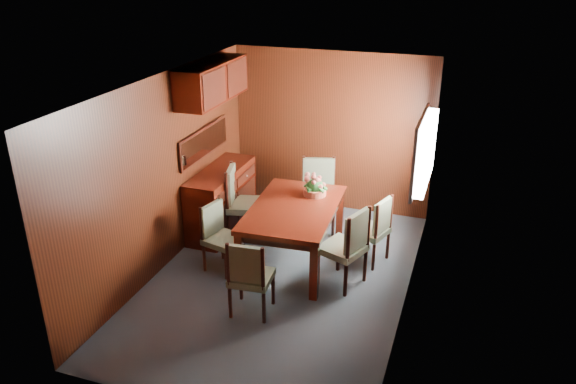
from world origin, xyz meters
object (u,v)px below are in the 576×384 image
at_px(chair_left_near, 219,233).
at_px(chair_head, 249,274).
at_px(sideboard, 222,200).
at_px(chair_right_near, 348,244).
at_px(flower_centerpiece, 315,184).
at_px(dining_table, 294,215).

relative_size(chair_left_near, chair_head, 0.95).
bearing_deg(sideboard, chair_head, -56.82).
distance_m(chair_left_near, chair_head, 1.10).
distance_m(chair_right_near, chair_head, 1.27).
height_order(chair_right_near, flower_centerpiece, flower_centerpiece).
bearing_deg(sideboard, flower_centerpiece, -4.86).
xyz_separation_m(sideboard, chair_left_near, (0.43, -0.99, 0.04)).
distance_m(sideboard, chair_head, 2.14).
relative_size(chair_right_near, flower_centerpiece, 3.22).
distance_m(chair_left_near, chair_right_near, 1.62).
bearing_deg(sideboard, dining_table, -23.43).
bearing_deg(chair_right_near, dining_table, 88.29).
bearing_deg(chair_left_near, dining_table, 131.40).
bearing_deg(chair_right_near, sideboard, 87.73).
height_order(sideboard, chair_head, chair_head).
relative_size(dining_table, chair_right_near, 1.69).
height_order(dining_table, chair_right_near, chair_right_near).
bearing_deg(dining_table, chair_right_near, -25.59).
distance_m(sideboard, flower_centerpiece, 1.49).
height_order(sideboard, chair_left_near, sideboard).
bearing_deg(flower_centerpiece, chair_head, -97.93).
distance_m(chair_right_near, flower_centerpiece, 1.05).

